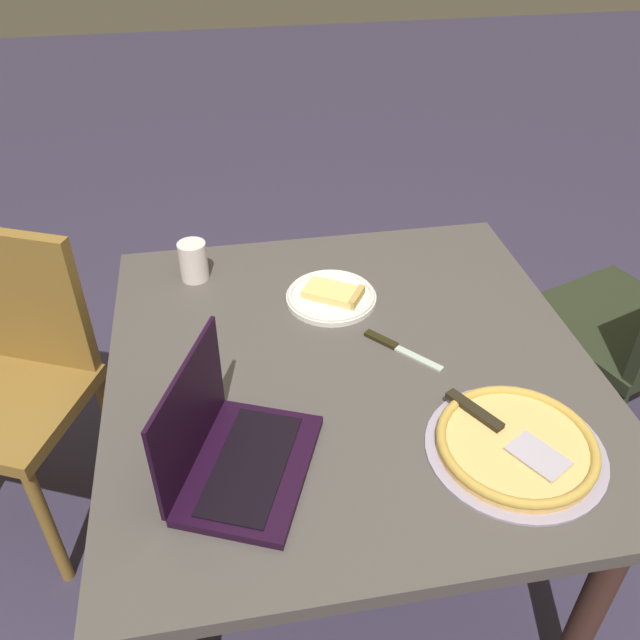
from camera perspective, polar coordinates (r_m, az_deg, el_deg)
ground_plane at (r=2.03m, az=2.10°, el=-18.73°), size 12.00×12.00×0.00m
dining_table at (r=1.56m, az=2.61°, el=-6.02°), size 1.13×1.09×0.70m
laptop at (r=1.26m, az=-7.80°, el=-10.98°), size 0.37×0.32×0.24m
pizza_plate at (r=1.68m, az=1.18°, el=2.11°), size 0.23×0.23×0.04m
pizza_tray at (r=1.36m, az=16.58°, el=-10.27°), size 0.35×0.35×0.04m
table_knife at (r=1.55m, az=6.50°, el=-2.29°), size 0.17×0.15×0.01m
drink_cup at (r=1.78m, az=-10.90°, el=5.07°), size 0.07×0.07×0.11m
chair_far at (r=1.93m, az=-24.88°, el=-4.18°), size 0.51×0.51×0.89m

